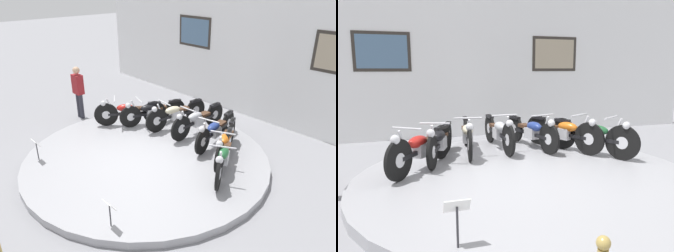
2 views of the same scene
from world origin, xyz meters
The scene contains 13 objects.
ground_plane centered at (0.00, 0.00, 0.00)m, with size 60.00×60.00×0.00m, color gray.
display_platform centered at (0.00, 0.00, 0.08)m, with size 5.66×5.66×0.16m, color #99999E.
back_wall centered at (0.00, 4.19, 2.11)m, with size 14.00×0.22×4.22m.
motorcycle_red centered at (-1.69, 0.74, 0.56)m, with size 1.20×1.68×0.81m.
motorcycle_black centered at (-1.31, 1.26, 0.54)m, with size 0.73×1.89×0.79m.
motorcycle_cream centered at (-0.71, 1.61, 0.56)m, with size 0.54×2.00×0.81m.
motorcycle_silver centered at (0.00, 1.74, 0.56)m, with size 0.54×2.02×0.81m.
motorcycle_blue centered at (0.71, 1.61, 0.55)m, with size 0.60×1.95×0.79m.
motorcycle_orange centered at (1.31, 1.26, 0.56)m, with size 0.95×1.84×0.81m.
motorcycle_green centered at (1.68, 0.74, 0.57)m, with size 1.07×1.78×0.82m.
info_placard_front_left centered at (-1.49, -1.98, 0.53)m, with size 0.26×0.11×0.51m.
info_placard_front_centre centered at (1.49, -1.98, 0.53)m, with size 0.26×0.11×0.51m.
visitor_standing centered at (-3.44, 0.16, 0.90)m, with size 0.36×0.22×1.60m.
Camera 1 is at (5.33, -4.19, 3.99)m, focal length 35.00 mm.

